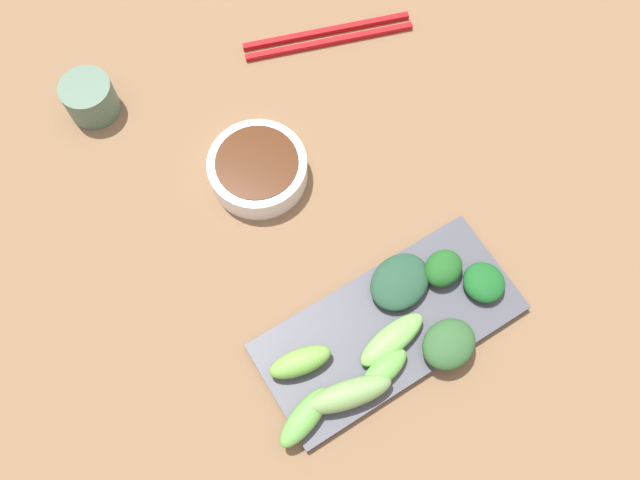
{
  "coord_description": "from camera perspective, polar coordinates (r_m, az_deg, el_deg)",
  "views": [
    {
      "loc": [
        0.22,
        -0.14,
        0.77
      ],
      "look_at": [
        -0.03,
        0.01,
        0.05
      ],
      "focal_mm": 37.84,
      "sensor_mm": 36.0,
      "label": 1
    }
  ],
  "objects": [
    {
      "name": "broccoli_stalk_0",
      "position": [
        0.74,
        -1.68,
        -10.28
      ],
      "size": [
        0.04,
        0.07,
        0.03
      ],
      "primitive_type": "ellipsoid",
      "rotation": [
        0.0,
        0.0,
        -0.19
      ],
      "color": "#73B046",
      "rests_on": "serving_plate"
    },
    {
      "name": "serving_plate",
      "position": [
        0.77,
        5.81,
        -7.35
      ],
      "size": [
        0.13,
        0.3,
        0.01
      ],
      "primitive_type": "cube",
      "color": "#464852",
      "rests_on": "tabletop"
    },
    {
      "name": "sauce_bowl",
      "position": [
        0.83,
        -5.4,
        5.97
      ],
      "size": [
        0.12,
        0.12,
        0.04
      ],
      "color": "white",
      "rests_on": "tabletop"
    },
    {
      "name": "broccoli_leafy_4",
      "position": [
        0.77,
        6.76,
        -3.54
      ],
      "size": [
        0.08,
        0.09,
        0.02
      ],
      "primitive_type": "ellipsoid",
      "rotation": [
        0.0,
        0.0,
        0.28
      ],
      "color": "#224933",
      "rests_on": "serving_plate"
    },
    {
      "name": "tea_cup",
      "position": [
        0.91,
        -18.88,
        11.29
      ],
      "size": [
        0.06,
        0.06,
        0.05
      ],
      "primitive_type": "cylinder",
      "color": "#516F5C",
      "rests_on": "tabletop"
    },
    {
      "name": "broccoli_stalk_8",
      "position": [
        0.74,
        5.4,
        -10.93
      ],
      "size": [
        0.04,
        0.07,
        0.02
      ],
      "primitive_type": "ellipsoid",
      "rotation": [
        0.0,
        0.0,
        0.17
      ],
      "color": "#60AB46",
      "rests_on": "serving_plate"
    },
    {
      "name": "broccoli_stalk_1",
      "position": [
        0.73,
        -1.3,
        -14.76
      ],
      "size": [
        0.05,
        0.08,
        0.02
      ],
      "primitive_type": "ellipsoid",
      "rotation": [
        0.0,
        0.0,
        0.35
      ],
      "color": "#62AB49",
      "rests_on": "serving_plate"
    },
    {
      "name": "broccoli_leafy_3",
      "position": [
        0.75,
        10.84,
        -8.65
      ],
      "size": [
        0.06,
        0.07,
        0.03
      ],
      "primitive_type": "ellipsoid",
      "rotation": [
        0.0,
        0.0,
        0.17
      ],
      "color": "#2F5C2F",
      "rests_on": "serving_plate"
    },
    {
      "name": "broccoli_stalk_7",
      "position": [
        0.75,
        6.1,
        -8.38
      ],
      "size": [
        0.04,
        0.09,
        0.02
      ],
      "primitive_type": "ellipsoid",
      "rotation": [
        0.0,
        0.0,
        0.12
      ],
      "color": "#74BC55",
      "rests_on": "serving_plate"
    },
    {
      "name": "broccoli_leafy_2",
      "position": [
        0.78,
        13.69,
        -3.51
      ],
      "size": [
        0.05,
        0.05,
        0.02
      ],
      "primitive_type": "ellipsoid",
      "rotation": [
        0.0,
        0.0,
        0.06
      ],
      "color": "#185C23",
      "rests_on": "serving_plate"
    },
    {
      "name": "broccoli_leafy_6",
      "position": [
        0.78,
        10.37,
        -2.38
      ],
      "size": [
        0.05,
        0.06,
        0.03
      ],
      "primitive_type": "ellipsoid",
      "rotation": [
        0.0,
        0.0,
        0.26
      ],
      "color": "#1E5B20",
      "rests_on": "serving_plate"
    },
    {
      "name": "broccoli_stalk_5",
      "position": [
        0.73,
        2.41,
        -12.92
      ],
      "size": [
        0.05,
        0.1,
        0.03
      ],
      "primitive_type": "ellipsoid",
      "rotation": [
        0.0,
        0.0,
        -0.24
      ],
      "color": "#77A55B",
      "rests_on": "serving_plate"
    },
    {
      "name": "chopsticks",
      "position": [
        0.95,
        0.68,
        16.82
      ],
      "size": [
        0.1,
        0.23,
        0.01
      ],
      "rotation": [
        0.0,
        0.0,
        -0.32
      ],
      "color": "#B01217",
      "rests_on": "tabletop"
    },
    {
      "name": "tabletop",
      "position": [
        0.8,
        0.17,
        -2.93
      ],
      "size": [
        2.1,
        2.1,
        0.02
      ],
      "primitive_type": "cube",
      "color": "brown",
      "rests_on": "ground"
    }
  ]
}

